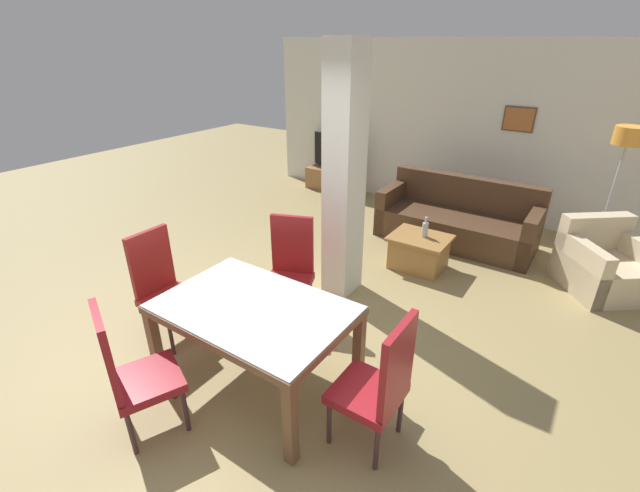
{
  "coord_description": "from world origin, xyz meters",
  "views": [
    {
      "loc": [
        2.03,
        -2.04,
        2.67
      ],
      "look_at": [
        0.0,
        0.94,
        0.92
      ],
      "focal_mm": 24.0,
      "sensor_mm": 36.0,
      "label": 1
    }
  ],
  "objects_px": {
    "dining_chair_head_right": "(380,383)",
    "dining_chair_near_left": "(130,370)",
    "dining_chair_far_left": "(290,267)",
    "tv_screen": "(334,153)",
    "dining_chair_head_left": "(162,284)",
    "bottle": "(425,229)",
    "sofa": "(457,221)",
    "tv_stand": "(333,180)",
    "armchair": "(604,267)",
    "coffee_table": "(419,252)",
    "floor_lamp": "(626,149)",
    "dining_table": "(255,322)"
  },
  "relations": [
    {
      "from": "dining_chair_far_left",
      "to": "floor_lamp",
      "type": "distance_m",
      "value": 4.38
    },
    {
      "from": "floor_lamp",
      "to": "armchair",
      "type": "bearing_deg",
      "value": -82.96
    },
    {
      "from": "tv_stand",
      "to": "dining_table",
      "type": "bearing_deg",
      "value": -64.43
    },
    {
      "from": "dining_chair_far_left",
      "to": "sofa",
      "type": "height_order",
      "value": "dining_chair_far_left"
    },
    {
      "from": "dining_chair_far_left",
      "to": "floor_lamp",
      "type": "bearing_deg",
      "value": -148.48
    },
    {
      "from": "dining_chair_far_left",
      "to": "bottle",
      "type": "relative_size",
      "value": 4.16
    },
    {
      "from": "bottle",
      "to": "dining_chair_far_left",
      "type": "bearing_deg",
      "value": -112.85
    },
    {
      "from": "tv_stand",
      "to": "dining_chair_head_right",
      "type": "bearing_deg",
      "value": -54.38
    },
    {
      "from": "coffee_table",
      "to": "tv_screen",
      "type": "distance_m",
      "value": 3.35
    },
    {
      "from": "dining_chair_head_right",
      "to": "dining_chair_near_left",
      "type": "bearing_deg",
      "value": 120.15
    },
    {
      "from": "bottle",
      "to": "floor_lamp",
      "type": "distance_m",
      "value": 2.63
    },
    {
      "from": "sofa",
      "to": "floor_lamp",
      "type": "relative_size",
      "value": 1.25
    },
    {
      "from": "dining_table",
      "to": "dining_chair_far_left",
      "type": "height_order",
      "value": "dining_chair_far_left"
    },
    {
      "from": "dining_chair_head_right",
      "to": "bottle",
      "type": "xyz_separation_m",
      "value": [
        -0.76,
        2.72,
        -0.03
      ]
    },
    {
      "from": "dining_chair_head_left",
      "to": "sofa",
      "type": "distance_m",
      "value": 4.12
    },
    {
      "from": "sofa",
      "to": "tv_stand",
      "type": "bearing_deg",
      "value": -19.58
    },
    {
      "from": "dining_chair_far_left",
      "to": "tv_screen",
      "type": "bearing_deg",
      "value": -85.23
    },
    {
      "from": "dining_chair_near_left",
      "to": "dining_chair_head_right",
      "type": "distance_m",
      "value": 1.74
    },
    {
      "from": "armchair",
      "to": "coffee_table",
      "type": "bearing_deg",
      "value": -19.09
    },
    {
      "from": "bottle",
      "to": "floor_lamp",
      "type": "bearing_deg",
      "value": 42.42
    },
    {
      "from": "dining_table",
      "to": "floor_lamp",
      "type": "height_order",
      "value": "floor_lamp"
    },
    {
      "from": "dining_table",
      "to": "armchair",
      "type": "relative_size",
      "value": 1.3
    },
    {
      "from": "dining_chair_head_left",
      "to": "bottle",
      "type": "bearing_deg",
      "value": 150.39
    },
    {
      "from": "dining_table",
      "to": "dining_chair_far_left",
      "type": "bearing_deg",
      "value": 111.73
    },
    {
      "from": "dining_chair_head_left",
      "to": "tv_screen",
      "type": "relative_size",
      "value": 1.06
    },
    {
      "from": "dining_chair_head_right",
      "to": "coffee_table",
      "type": "distance_m",
      "value": 2.83
    },
    {
      "from": "dining_table",
      "to": "dining_chair_near_left",
      "type": "distance_m",
      "value": 0.96
    },
    {
      "from": "tv_stand",
      "to": "floor_lamp",
      "type": "relative_size",
      "value": 0.62
    },
    {
      "from": "dining_chair_far_left",
      "to": "floor_lamp",
      "type": "relative_size",
      "value": 0.63
    },
    {
      "from": "dining_chair_head_right",
      "to": "tv_stand",
      "type": "height_order",
      "value": "dining_chair_head_right"
    },
    {
      "from": "dining_chair_far_left",
      "to": "dining_chair_head_right",
      "type": "height_order",
      "value": "same"
    },
    {
      "from": "tv_stand",
      "to": "floor_lamp",
      "type": "xyz_separation_m",
      "value": [
        4.46,
        -0.36,
        1.26
      ]
    },
    {
      "from": "dining_chair_far_left",
      "to": "coffee_table",
      "type": "distance_m",
      "value": 1.92
    },
    {
      "from": "armchair",
      "to": "tv_screen",
      "type": "height_order",
      "value": "tv_screen"
    },
    {
      "from": "dining_chair_near_left",
      "to": "dining_chair_head_left",
      "type": "bearing_deg",
      "value": 155.73
    },
    {
      "from": "coffee_table",
      "to": "tv_stand",
      "type": "height_order",
      "value": "coffee_table"
    },
    {
      "from": "dining_chair_head_left",
      "to": "tv_screen",
      "type": "height_order",
      "value": "dining_chair_head_left"
    },
    {
      "from": "dining_chair_near_left",
      "to": "dining_chair_head_right",
      "type": "relative_size",
      "value": 1.0
    },
    {
      "from": "tv_stand",
      "to": "dining_chair_head_left",
      "type": "bearing_deg",
      "value": -77.01
    },
    {
      "from": "dining_chair_head_right",
      "to": "tv_stand",
      "type": "bearing_deg",
      "value": 35.62
    },
    {
      "from": "dining_chair_far_left",
      "to": "sofa",
      "type": "relative_size",
      "value": 0.5
    },
    {
      "from": "bottle",
      "to": "floor_lamp",
      "type": "height_order",
      "value": "floor_lamp"
    },
    {
      "from": "dining_chair_near_left",
      "to": "coffee_table",
      "type": "distance_m",
      "value": 3.66
    },
    {
      "from": "armchair",
      "to": "tv_stand",
      "type": "xyz_separation_m",
      "value": [
        -4.58,
        1.33,
        -0.08
      ]
    },
    {
      "from": "tv_stand",
      "to": "bottle",
      "type": "bearing_deg",
      "value": -37.44
    },
    {
      "from": "coffee_table",
      "to": "bottle",
      "type": "distance_m",
      "value": 0.32
    },
    {
      "from": "dining_chair_far_left",
      "to": "dining_chair_head_right",
      "type": "relative_size",
      "value": 1.0
    },
    {
      "from": "dining_chair_head_right",
      "to": "tv_screen",
      "type": "xyz_separation_m",
      "value": [
        -3.4,
        4.74,
        0.15
      ]
    },
    {
      "from": "dining_chair_head_right",
      "to": "tv_stand",
      "type": "xyz_separation_m",
      "value": [
        -3.4,
        4.74,
        -0.37
      ]
    },
    {
      "from": "dining_chair_far_left",
      "to": "dining_chair_head_left",
      "type": "height_order",
      "value": "same"
    }
  ]
}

